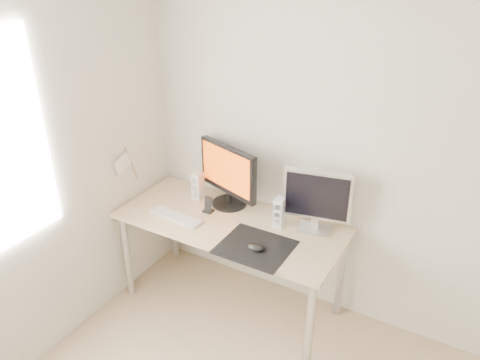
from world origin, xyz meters
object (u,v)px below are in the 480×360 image
at_px(second_monitor, 317,199).
at_px(speaker_left, 198,186).
at_px(keyboard, 176,217).
at_px(desk, 230,230).
at_px(main_monitor, 228,174).
at_px(phone_dock, 208,207).
at_px(mouse, 256,247).
at_px(speaker_right, 280,212).

relative_size(second_monitor, speaker_left, 2.11).
height_order(second_monitor, keyboard, second_monitor).
bearing_deg(speaker_left, keyboard, -85.96).
bearing_deg(keyboard, desk, 23.62).
bearing_deg(main_monitor, phone_dock, -113.26).
bearing_deg(mouse, phone_dock, 154.36).
bearing_deg(phone_dock, speaker_right, 9.55).
xyz_separation_m(second_monitor, speaker_left, (-0.93, -0.03, -0.13)).
distance_m(main_monitor, keyboard, 0.48).
bearing_deg(mouse, speaker_left, 151.45).
relative_size(main_monitor, phone_dock, 4.34).
bearing_deg(speaker_right, phone_dock, -170.45).
height_order(mouse, speaker_right, speaker_right).
bearing_deg(speaker_left, phone_dock, -36.26).
bearing_deg(second_monitor, desk, -161.68).
bearing_deg(speaker_right, second_monitor, 16.82).
distance_m(desk, main_monitor, 0.40).
xyz_separation_m(main_monitor, speaker_left, (-0.25, -0.03, -0.15)).
height_order(main_monitor, second_monitor, main_monitor).
bearing_deg(desk, second_monitor, 18.32).
relative_size(main_monitor, second_monitor, 1.19).
bearing_deg(keyboard, second_monitor, 20.43).
bearing_deg(speaker_left, mouse, -28.55).
relative_size(speaker_left, keyboard, 0.50).
bearing_deg(keyboard, mouse, -5.92).
distance_m(speaker_right, phone_dock, 0.53).
relative_size(speaker_right, keyboard, 0.50).
height_order(desk, keyboard, keyboard).
distance_m(speaker_left, speaker_right, 0.70).
height_order(second_monitor, speaker_right, second_monitor).
xyz_separation_m(desk, speaker_right, (0.32, 0.11, 0.18)).
distance_m(mouse, speaker_right, 0.35).
bearing_deg(phone_dock, speaker_left, 143.74).
bearing_deg(desk, speaker_left, 157.53).
relative_size(second_monitor, speaker_right, 2.11).
xyz_separation_m(keyboard, phone_dock, (0.15, 0.18, 0.03)).
height_order(second_monitor, phone_dock, second_monitor).
distance_m(second_monitor, speaker_left, 0.94).
relative_size(desk, main_monitor, 2.98).
relative_size(mouse, desk, 0.07).
xyz_separation_m(main_monitor, speaker_right, (0.45, -0.08, -0.15)).
distance_m(main_monitor, second_monitor, 0.68).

